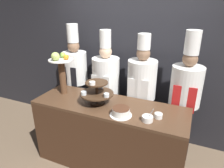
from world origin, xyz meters
TOP-DOWN VIEW (x-y plane):
  - wall_back at (0.00, 1.28)m, footprint 10.00×0.06m
  - buffet_counter at (0.00, 0.33)m, footprint 2.00×0.66m
  - tiered_stand at (-0.16, 0.31)m, footprint 0.43×0.43m
  - fruit_pedestal at (-0.75, 0.39)m, footprint 0.34×0.34m
  - cake_round at (0.24, 0.14)m, footprint 0.26×0.26m
  - cup_white at (0.65, 0.26)m, footprint 0.09×0.09m
  - serving_bowl_near at (0.55, 0.15)m, footprint 0.12×0.12m
  - chef_left at (-0.86, 0.89)m, footprint 0.39×0.39m
  - chef_center_left at (-0.30, 0.89)m, footprint 0.42×0.42m
  - chef_center_right at (0.27, 0.89)m, footprint 0.42×0.42m
  - chef_right at (0.87, 0.89)m, footprint 0.41×0.41m

SIDE VIEW (x-z plane):
  - buffet_counter at x=0.00m, z-range 0.00..0.95m
  - chef_center_left at x=-0.30m, z-range 0.05..1.86m
  - chef_center_right at x=0.27m, z-range 0.08..1.87m
  - cup_white at x=0.65m, z-range 0.95..1.00m
  - serving_bowl_near at x=0.55m, z-range 0.89..1.06m
  - chef_right at x=0.87m, z-range 0.05..1.92m
  - cake_round at x=0.24m, z-range 0.94..1.04m
  - chef_left at x=-0.86m, z-range 0.07..1.94m
  - tiered_stand at x=-0.16m, z-range 0.94..1.28m
  - fruit_pedestal at x=-0.75m, z-range 1.02..1.63m
  - wall_back at x=0.00m, z-range 0.00..2.80m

